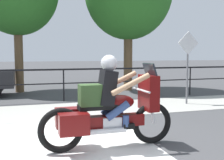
{
  "coord_description": "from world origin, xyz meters",
  "views": [
    {
      "loc": [
        -1.3,
        -4.77,
        1.66
      ],
      "look_at": [
        0.48,
        0.94,
        1.11
      ],
      "focal_mm": 45.0,
      "sensor_mm": 36.0,
      "label": 1
    }
  ],
  "objects": [
    {
      "name": "sidewalk_band",
      "position": [
        0.0,
        3.4,
        0.01
      ],
      "size": [
        44.0,
        2.4,
        0.01
      ],
      "primitive_type": "cube",
      "color": "#A8A59E",
      "rests_on": "ground"
    },
    {
      "name": "ground_plane",
      "position": [
        0.0,
        0.0,
        0.0
      ],
      "size": [
        120.0,
        120.0,
        0.0
      ],
      "primitive_type": "plane",
      "color": "#424244"
    },
    {
      "name": "fence_railing",
      "position": [
        0.0,
        5.08,
        0.91
      ],
      "size": [
        36.0,
        0.05,
        1.15
      ],
      "color": "black",
      "rests_on": "ground"
    },
    {
      "name": "crosswalk_band",
      "position": [
        -0.68,
        -0.2,
        0.0
      ],
      "size": [
        3.25,
        6.0,
        0.01
      ],
      "primitive_type": "cube",
      "color": "silver",
      "rests_on": "ground"
    },
    {
      "name": "motorcycle",
      "position": [
        0.08,
        -0.12,
        0.72
      ],
      "size": [
        2.45,
        0.76,
        1.65
      ],
      "rotation": [
        0.0,
        0.0,
        0.07
      ],
      "color": "black",
      "rests_on": "ground"
    },
    {
      "name": "street_sign",
      "position": [
        3.83,
        3.3,
        1.52
      ],
      "size": [
        0.75,
        0.06,
        2.4
      ],
      "color": "slate",
      "rests_on": "ground"
    }
  ]
}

